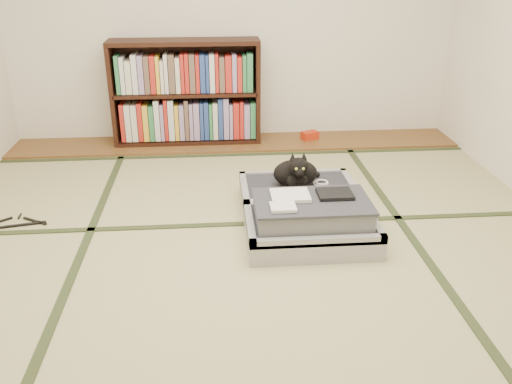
{
  "coord_description": "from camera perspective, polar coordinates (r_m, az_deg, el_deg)",
  "views": [
    {
      "loc": [
        -0.2,
        -2.72,
        1.63
      ],
      "look_at": [
        0.05,
        0.35,
        0.25
      ],
      "focal_mm": 38.0,
      "sensor_mm": 36.0,
      "label": 1
    }
  ],
  "objects": [
    {
      "name": "wood_strip",
      "position": [
        4.99,
        -2.14,
        5.19
      ],
      "size": [
        4.0,
        0.5,
        0.02
      ],
      "primitive_type": "cube",
      "color": "brown",
      "rests_on": "ground"
    },
    {
      "name": "cat",
      "position": [
        3.66,
        4.25,
        2.0
      ],
      "size": [
        0.35,
        0.35,
        0.28
      ],
      "color": "black",
      "rests_on": "suitcase"
    },
    {
      "name": "floor",
      "position": [
        3.18,
        -0.38,
        -6.74
      ],
      "size": [
        4.5,
        4.5,
        0.0
      ],
      "primitive_type": "plane",
      "color": "tan",
      "rests_on": "ground"
    },
    {
      "name": "red_item",
      "position": [
        5.08,
        5.68,
        5.97
      ],
      "size": [
        0.17,
        0.14,
        0.07
      ],
      "primitive_type": "cube",
      "rotation": [
        0.0,
        0.0,
        0.4
      ],
      "color": "red",
      "rests_on": "wood_strip"
    },
    {
      "name": "bookcase",
      "position": [
        4.94,
        -7.35,
        10.13
      ],
      "size": [
        1.3,
        0.3,
        0.92
      ],
      "color": "black",
      "rests_on": "wood_strip"
    },
    {
      "name": "suitcase",
      "position": [
        3.46,
        5.2,
        -2.03
      ],
      "size": [
        0.78,
        1.04,
        0.31
      ],
      "color": "#9E9DA2",
      "rests_on": "floor"
    },
    {
      "name": "cable_coil",
      "position": [
        3.76,
        6.86,
        0.94
      ],
      "size": [
        0.11,
        0.11,
        0.03
      ],
      "color": "white",
      "rests_on": "suitcase"
    },
    {
      "name": "tatami_borders",
      "position": [
        3.61,
        -0.98,
        -2.66
      ],
      "size": [
        4.0,
        4.5,
        0.01
      ],
      "color": "#2D381E",
      "rests_on": "ground"
    },
    {
      "name": "hanger",
      "position": [
        3.85,
        -24.09,
        -3.06
      ],
      "size": [
        0.42,
        0.23,
        0.01
      ],
      "color": "black",
      "rests_on": "floor"
    }
  ]
}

